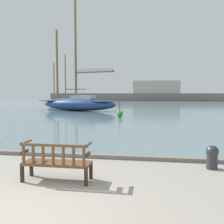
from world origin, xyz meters
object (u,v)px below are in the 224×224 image
(park_bench, at_px, (56,161))
(sailboat_nearest_port, at_px, (66,102))
(mooring_bollard, at_px, (212,156))
(channel_buoy, at_px, (120,114))
(sailboat_far_starboard, at_px, (78,102))

(park_bench, xyz_separation_m, sailboat_nearest_port, (-10.65, 30.83, 0.25))
(mooring_bollard, bearing_deg, park_bench, -157.65)
(mooring_bollard, distance_m, channel_buoy, 13.96)
(channel_buoy, bearing_deg, sailboat_far_starboard, 129.30)
(park_bench, xyz_separation_m, sailboat_far_starboard, (-6.04, 21.71, 0.63))
(mooring_bollard, height_order, channel_buoy, channel_buoy)
(sailboat_nearest_port, height_order, channel_buoy, sailboat_nearest_port)
(sailboat_nearest_port, bearing_deg, channel_buoy, -57.38)
(sailboat_nearest_port, bearing_deg, sailboat_far_starboard, -63.16)
(sailboat_nearest_port, distance_m, sailboat_far_starboard, 10.23)
(sailboat_nearest_port, distance_m, channel_buoy, 18.97)
(channel_buoy, bearing_deg, sailboat_nearest_port, 122.62)
(park_bench, relative_size, sailboat_far_starboard, 0.13)
(sailboat_nearest_port, distance_m, mooring_bollard, 32.65)
(mooring_bollard, relative_size, channel_buoy, 0.53)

